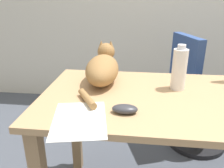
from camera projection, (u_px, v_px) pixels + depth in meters
The scene contains 6 objects.
desk at pixel (207, 117), 1.13m from camera, with size 1.65×0.71×0.75m.
office_chair at pixel (196, 101), 1.85m from camera, with size 0.51×0.48×0.94m.
cat at pixel (103, 67), 1.29m from camera, with size 0.19×0.61×0.20m.
computer_mouse at pixel (125, 109), 0.96m from camera, with size 0.11×0.06×0.04m, color #333338.
paper_sheet at pixel (79, 119), 0.91m from camera, with size 0.21×0.30×0.00m, color white.
water_bottle at pixel (179, 69), 1.17m from camera, with size 0.07×0.07×0.24m.
Camera 1 is at (-0.35, -1.04, 1.22)m, focal length 36.61 mm.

